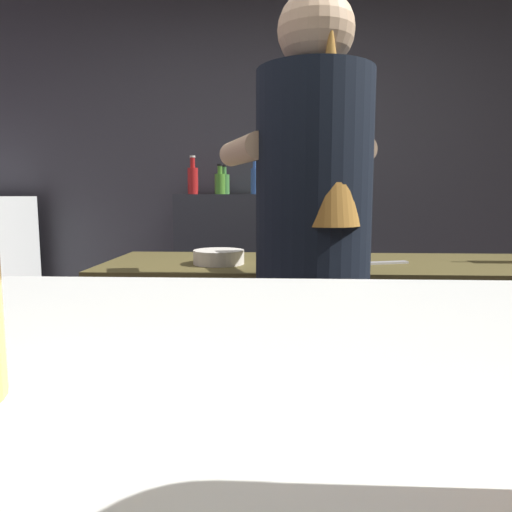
% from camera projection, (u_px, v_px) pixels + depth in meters
% --- Properties ---
extents(wall_back, '(5.20, 0.10, 2.70)m').
position_uv_depth(wall_back, '(282.00, 171.00, 3.42)').
color(wall_back, '#454650').
rests_on(wall_back, ground).
extents(prep_counter, '(2.10, 0.60, 0.91)m').
position_uv_depth(prep_counter, '(369.00, 373.00, 1.92)').
color(prep_counter, brown).
rests_on(prep_counter, ground).
extents(back_shelf, '(0.92, 0.36, 1.18)m').
position_uv_depth(back_shelf, '(246.00, 281.00, 3.25)').
color(back_shelf, '#32363F').
rests_on(back_shelf, ground).
extents(bartender, '(0.50, 0.56, 1.75)m').
position_uv_depth(bartender, '(314.00, 249.00, 1.41)').
color(bartender, '#27313A').
rests_on(bartender, ground).
extents(mixing_bowl, '(0.19, 0.19, 0.05)m').
position_uv_depth(mixing_bowl, '(219.00, 257.00, 1.81)').
color(mixing_bowl, silver).
rests_on(mixing_bowl, prep_counter).
extents(chefs_knife, '(0.24, 0.10, 0.01)m').
position_uv_depth(chefs_knife, '(378.00, 263.00, 1.81)').
color(chefs_knife, silver).
rests_on(chefs_knife, prep_counter).
extents(bottle_vinegar, '(0.07, 0.07, 0.20)m').
position_uv_depth(bottle_vinegar, '(224.00, 183.00, 3.25)').
color(bottle_vinegar, '#42803B').
rests_on(bottle_vinegar, back_shelf).
extents(bottle_soy, '(0.07, 0.07, 0.20)m').
position_uv_depth(bottle_soy, '(220.00, 183.00, 3.14)').
color(bottle_soy, '#4A8A2C').
rests_on(bottle_soy, back_shelf).
extents(bottle_olive_oil, '(0.07, 0.07, 0.26)m').
position_uv_depth(bottle_olive_oil, '(193.00, 179.00, 3.25)').
color(bottle_olive_oil, red).
rests_on(bottle_olive_oil, back_shelf).
extents(bottle_hot_sauce, '(0.05, 0.05, 0.24)m').
position_uv_depth(bottle_hot_sauce, '(255.00, 180.00, 3.07)').
color(bottle_hot_sauce, '#30569C').
rests_on(bottle_hot_sauce, back_shelf).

